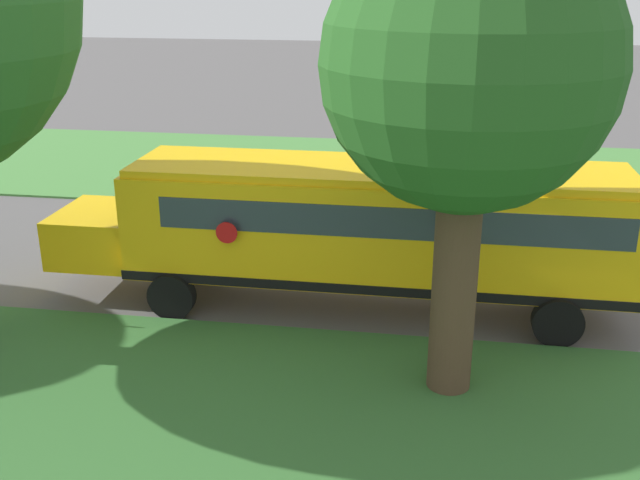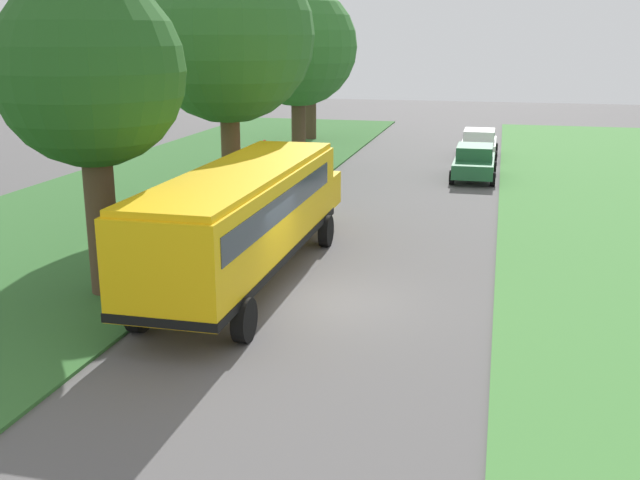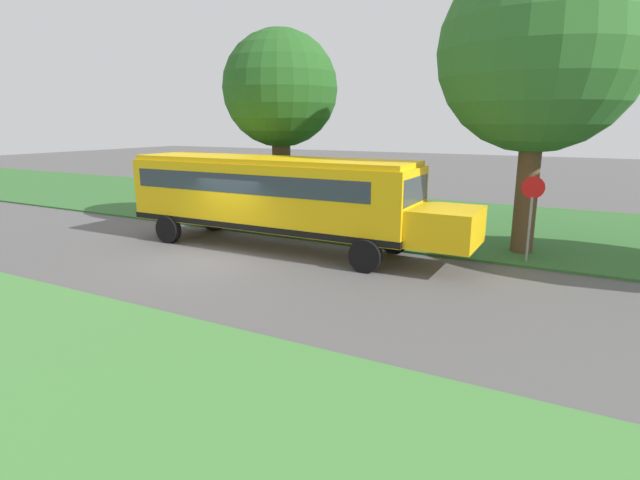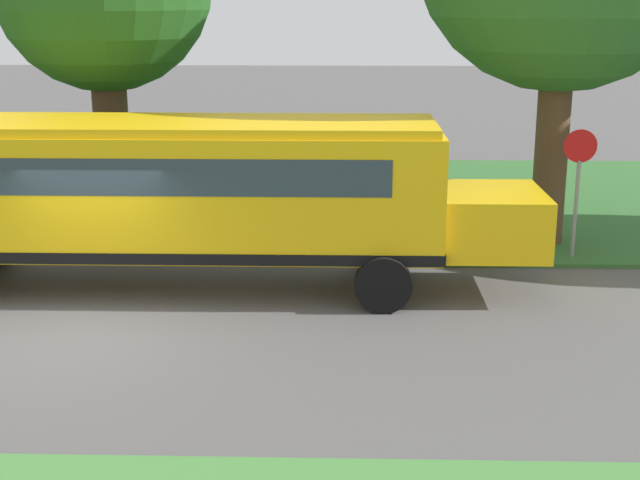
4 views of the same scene
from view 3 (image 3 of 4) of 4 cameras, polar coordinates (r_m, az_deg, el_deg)
name	(u,v)px [view 3 (image 3 of 4)]	position (r m, az deg, el deg)	size (l,w,h in m)	color
ground_plane	(206,261)	(16.45, -12.91, -2.33)	(120.00, 120.00, 0.00)	#565454
grass_verge	(342,212)	(24.64, 2.52, 3.24)	(12.00, 80.00, 0.08)	#33662D
school_bus	(277,194)	(17.39, -4.98, 5.28)	(2.84, 12.42, 3.16)	yellow
oak_tree_beside_bus	(282,90)	(20.83, -4.39, 16.68)	(4.62, 4.62, 7.97)	#4C3826
oak_tree_roadside_mid	(544,50)	(17.91, 24.22, 19.23)	(6.26, 6.26, 9.62)	brown
stop_sign	(531,209)	(16.71, 22.98, 3.29)	(0.08, 0.68, 2.74)	gray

